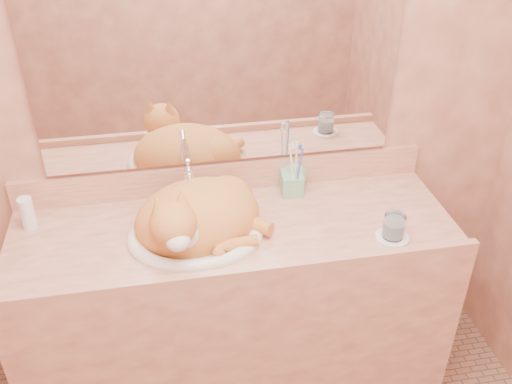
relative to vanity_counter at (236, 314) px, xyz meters
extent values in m
cube|color=#995845|center=(0.00, 0.28, 0.82)|extent=(2.40, 0.02, 2.50)
cube|color=white|center=(0.00, 0.26, 0.97)|extent=(1.30, 0.02, 0.80)
imported|color=#77BE98|center=(0.26, 0.15, 0.52)|extent=(0.09, 0.09, 0.18)
imported|color=#77BE98|center=(0.26, 0.16, 0.47)|extent=(0.12, 0.12, 0.09)
cylinder|color=white|center=(0.54, -0.16, 0.43)|extent=(0.12, 0.12, 0.01)
cylinder|color=white|center=(0.54, -0.16, 0.48)|extent=(0.07, 0.07, 0.09)
cylinder|color=white|center=(-0.72, 0.14, 0.49)|extent=(0.05, 0.05, 0.12)
camera|label=1|loc=(-0.22, -1.63, 1.65)|focal=40.00mm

